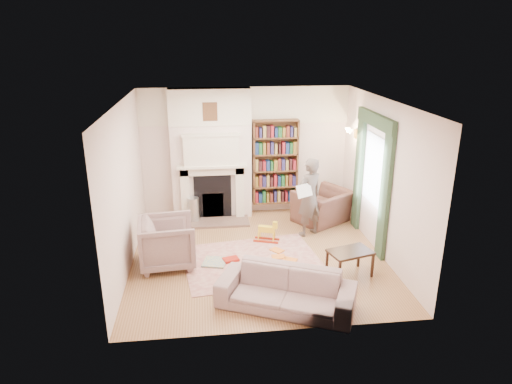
{
  "coord_description": "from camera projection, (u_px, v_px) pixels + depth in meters",
  "views": [
    {
      "loc": [
        -0.91,
        -7.46,
        3.85
      ],
      "look_at": [
        0.0,
        0.25,
        1.15
      ],
      "focal_mm": 32.0,
      "sensor_mm": 36.0,
      "label": 1
    }
  ],
  "objects": [
    {
      "name": "ceiling",
      "position": [
        258.0,
        102.0,
        7.44
      ],
      "size": [
        4.5,
        4.5,
        0.0
      ],
      "primitive_type": "plane",
      "rotation": [
        3.14,
        0.0,
        0.0
      ],
      "color": "white",
      "rests_on": "wall_back"
    },
    {
      "name": "wall_back",
      "position": [
        245.0,
        152.0,
        10.01
      ],
      "size": [
        4.5,
        0.0,
        4.5
      ],
      "primitive_type": "plane",
      "rotation": [
        1.57,
        0.0,
        0.0
      ],
      "color": "white",
      "rests_on": "floor"
    },
    {
      "name": "paraffin_heater",
      "position": [
        194.0,
        210.0,
        9.77
      ],
      "size": [
        0.27,
        0.27,
        0.55
      ],
      "primitive_type": "cylinder",
      "rotation": [
        0.0,
        0.0,
        0.11
      ],
      "color": "#B6BABF",
      "rests_on": "floor"
    },
    {
      "name": "bookcase",
      "position": [
        275.0,
        162.0,
        10.03
      ],
      "size": [
        1.0,
        0.24,
        1.85
      ],
      "primitive_type": "cube",
      "color": "brown",
      "rests_on": "floor"
    },
    {
      "name": "fireplace",
      "position": [
        211.0,
        155.0,
        9.74
      ],
      "size": [
        1.7,
        0.58,
        2.8
      ],
      "color": "white",
      "rests_on": "floor"
    },
    {
      "name": "sofa",
      "position": [
        286.0,
        290.0,
        6.69
      ],
      "size": [
        2.14,
        1.54,
        0.58
      ],
      "primitive_type": "imported",
      "rotation": [
        0.0,
        0.0,
        -0.43
      ],
      "color": "#AA9D8C",
      "rests_on": "floor"
    },
    {
      "name": "armchair_left",
      "position": [
        167.0,
        242.0,
        7.9
      ],
      "size": [
        1.03,
        1.01,
        0.86
      ],
      "primitive_type": "imported",
      "rotation": [
        0.0,
        0.0,
        1.67
      ],
      "color": "#A49487",
      "rests_on": "floor"
    },
    {
      "name": "comic_annuals",
      "position": [
        278.0,
        259.0,
        8.18
      ],
      "size": [
        0.77,
        1.08,
        0.02
      ],
      "color": "red",
      "rests_on": "rug"
    },
    {
      "name": "armchair_reading",
      "position": [
        323.0,
        207.0,
        9.75
      ],
      "size": [
        1.42,
        1.38,
        0.7
      ],
      "primitive_type": "imported",
      "rotation": [
        0.0,
        0.0,
        3.7
      ],
      "color": "#502E2B",
      "rests_on": "floor"
    },
    {
      "name": "coffee_table",
      "position": [
        350.0,
        263.0,
        7.61
      ],
      "size": [
        0.8,
        0.63,
        0.45
      ],
      "primitive_type": null,
      "rotation": [
        0.0,
        0.0,
        0.28
      ],
      "color": "black",
      "rests_on": "floor"
    },
    {
      "name": "newspaper",
      "position": [
        304.0,
        191.0,
        8.72
      ],
      "size": [
        0.36,
        0.27,
        0.24
      ],
      "primitive_type": "cube",
      "rotation": [
        -0.35,
        0.0,
        0.52
      ],
      "color": "white",
      "rests_on": "man_reading"
    },
    {
      "name": "curtain_right",
      "position": [
        359.0,
        172.0,
        9.24
      ],
      "size": [
        0.07,
        0.32,
        2.4
      ],
      "primitive_type": "cube",
      "color": "#2C442D",
      "rests_on": "floor"
    },
    {
      "name": "window",
      "position": [
        374.0,
        170.0,
        8.51
      ],
      "size": [
        0.02,
        0.9,
        1.3
      ],
      "primitive_type": "cube",
      "color": "silver",
      "rests_on": "wall_right"
    },
    {
      "name": "wall_front",
      "position": [
        279.0,
        238.0,
        5.79
      ],
      "size": [
        4.5,
        0.0,
        4.5
      ],
      "primitive_type": "plane",
      "rotation": [
        -1.57,
        0.0,
        0.0
      ],
      "color": "white",
      "rests_on": "floor"
    },
    {
      "name": "curtain_left",
      "position": [
        385.0,
        195.0,
        7.93
      ],
      "size": [
        0.07,
        0.32,
        2.4
      ],
      "primitive_type": "cube",
      "color": "#2C442D",
      "rests_on": "floor"
    },
    {
      "name": "wall_left",
      "position": [
        125.0,
        188.0,
        7.65
      ],
      "size": [
        0.0,
        4.5,
        4.5
      ],
      "primitive_type": "plane",
      "rotation": [
        1.57,
        0.0,
        1.57
      ],
      "color": "white",
      "rests_on": "floor"
    },
    {
      "name": "pelmet",
      "position": [
        376.0,
        120.0,
        8.2
      ],
      "size": [
        0.09,
        1.7,
        0.24
      ],
      "primitive_type": "cube",
      "color": "#2C442D",
      "rests_on": "wall_right"
    },
    {
      "name": "floor",
      "position": [
        258.0,
        256.0,
        8.36
      ],
      "size": [
        4.5,
        4.5,
        0.0
      ],
      "primitive_type": "plane",
      "color": "brown",
      "rests_on": "ground"
    },
    {
      "name": "wall_sconce",
      "position": [
        347.0,
        134.0,
        9.37
      ],
      "size": [
        0.2,
        0.24,
        0.24
      ],
      "primitive_type": null,
      "color": "gold",
      "rests_on": "wall_right"
    },
    {
      "name": "wall_right",
      "position": [
        382.0,
        179.0,
        8.15
      ],
      "size": [
        0.0,
        4.5,
        4.5
      ],
      "primitive_type": "plane",
      "rotation": [
        1.57,
        0.0,
        -1.57
      ],
      "color": "white",
      "rests_on": "floor"
    },
    {
      "name": "game_box_lid",
      "position": [
        231.0,
        259.0,
        8.14
      ],
      "size": [
        0.32,
        0.25,
        0.05
      ],
      "primitive_type": "cube",
      "rotation": [
        0.0,
        0.0,
        0.29
      ],
      "color": "#A31D12",
      "rests_on": "rug"
    },
    {
      "name": "rocking_horse",
      "position": [
        267.0,
        231.0,
        8.86
      ],
      "size": [
        0.53,
        0.34,
        0.43
      ],
      "primitive_type": null,
      "rotation": [
        0.0,
        0.0,
        -0.33
      ],
      "color": "yellow",
      "rests_on": "rug"
    },
    {
      "name": "board_game",
      "position": [
        215.0,
        262.0,
        8.06
      ],
      "size": [
        0.49,
        0.49,
        0.03
      ],
      "primitive_type": "cube",
      "rotation": [
        0.0,
        0.0,
        -0.26
      ],
      "color": "#EEC954",
      "rests_on": "rug"
    },
    {
      "name": "man_reading",
      "position": [
        309.0,
        197.0,
        8.99
      ],
      "size": [
        0.69,
        0.62,
        1.6
      ],
      "primitive_type": "imported",
      "rotation": [
        0.0,
        0.0,
        3.66
      ],
      "color": "#534843",
      "rests_on": "floor"
    },
    {
      "name": "rug",
      "position": [
        252.0,
        261.0,
        8.13
      ],
      "size": [
        2.61,
        2.14,
        0.01
      ],
      "primitive_type": "cube",
      "rotation": [
        0.0,
        0.0,
        0.14
      ],
      "color": "beige",
      "rests_on": "floor"
    }
  ]
}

